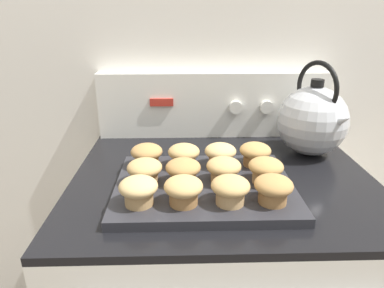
# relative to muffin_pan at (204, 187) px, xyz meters

# --- Properties ---
(wall_back) EXTENTS (8.00, 0.05, 2.40)m
(wall_back) POSITION_rel_muffin_pan_xyz_m (0.05, 0.44, 0.31)
(wall_back) COLOR white
(wall_back) RESTS_ON ground_plane
(control_panel) EXTENTS (0.74, 0.07, 0.21)m
(control_panel) POSITION_rel_muffin_pan_xyz_m (0.05, 0.39, 0.09)
(control_panel) COLOR white
(control_panel) RESTS_ON stove_range
(muffin_pan) EXTENTS (0.41, 0.31, 0.02)m
(muffin_pan) POSITION_rel_muffin_pan_xyz_m (0.00, 0.00, 0.00)
(muffin_pan) COLOR #28282D
(muffin_pan) RESTS_ON stove_range
(muffin_r0_c0) EXTENTS (0.08, 0.08, 0.06)m
(muffin_r0_c0) POSITION_rel_muffin_pan_xyz_m (-0.14, -0.09, 0.04)
(muffin_r0_c0) COLOR tan
(muffin_r0_c0) RESTS_ON muffin_pan
(muffin_r0_c1) EXTENTS (0.08, 0.08, 0.06)m
(muffin_r0_c1) POSITION_rel_muffin_pan_xyz_m (-0.05, -0.09, 0.04)
(muffin_r0_c1) COLOR olive
(muffin_r0_c1) RESTS_ON muffin_pan
(muffin_r0_c2) EXTENTS (0.08, 0.08, 0.06)m
(muffin_r0_c2) POSITION_rel_muffin_pan_xyz_m (0.05, -0.09, 0.04)
(muffin_r0_c2) COLOR tan
(muffin_r0_c2) RESTS_ON muffin_pan
(muffin_r0_c3) EXTENTS (0.08, 0.08, 0.06)m
(muffin_r0_c3) POSITION_rel_muffin_pan_xyz_m (0.14, -0.09, 0.04)
(muffin_r0_c3) COLOR olive
(muffin_r0_c3) RESTS_ON muffin_pan
(muffin_r1_c0) EXTENTS (0.08, 0.08, 0.06)m
(muffin_r1_c0) POSITION_rel_muffin_pan_xyz_m (-0.14, -0.00, 0.04)
(muffin_r1_c0) COLOR tan
(muffin_r1_c0) RESTS_ON muffin_pan
(muffin_r1_c1) EXTENTS (0.08, 0.08, 0.06)m
(muffin_r1_c1) POSITION_rel_muffin_pan_xyz_m (-0.05, -0.00, 0.04)
(muffin_r1_c1) COLOR tan
(muffin_r1_c1) RESTS_ON muffin_pan
(muffin_r1_c2) EXTENTS (0.08, 0.08, 0.06)m
(muffin_r1_c2) POSITION_rel_muffin_pan_xyz_m (0.04, 0.00, 0.04)
(muffin_r1_c2) COLOR tan
(muffin_r1_c2) RESTS_ON muffin_pan
(muffin_r1_c3) EXTENTS (0.08, 0.08, 0.06)m
(muffin_r1_c3) POSITION_rel_muffin_pan_xyz_m (0.14, -0.00, 0.04)
(muffin_r1_c3) COLOR tan
(muffin_r1_c3) RESTS_ON muffin_pan
(muffin_r2_c0) EXTENTS (0.08, 0.08, 0.06)m
(muffin_r2_c0) POSITION_rel_muffin_pan_xyz_m (-0.14, 0.09, 0.04)
(muffin_r2_c0) COLOR olive
(muffin_r2_c0) RESTS_ON muffin_pan
(muffin_r2_c1) EXTENTS (0.08, 0.08, 0.06)m
(muffin_r2_c1) POSITION_rel_muffin_pan_xyz_m (-0.05, 0.09, 0.04)
(muffin_r2_c1) COLOR olive
(muffin_r2_c1) RESTS_ON muffin_pan
(muffin_r2_c2) EXTENTS (0.08, 0.08, 0.06)m
(muffin_r2_c2) POSITION_rel_muffin_pan_xyz_m (0.05, 0.09, 0.04)
(muffin_r2_c2) COLOR tan
(muffin_r2_c2) RESTS_ON muffin_pan
(muffin_r2_c3) EXTENTS (0.08, 0.08, 0.06)m
(muffin_r2_c3) POSITION_rel_muffin_pan_xyz_m (0.14, 0.09, 0.04)
(muffin_r2_c3) COLOR olive
(muffin_r2_c3) RESTS_ON muffin_pan
(tea_kettle) EXTENTS (0.20, 0.23, 0.27)m
(tea_kettle) POSITION_rel_muffin_pan_xyz_m (0.32, 0.22, 0.09)
(tea_kettle) COLOR silver
(tea_kettle) RESTS_ON stove_range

